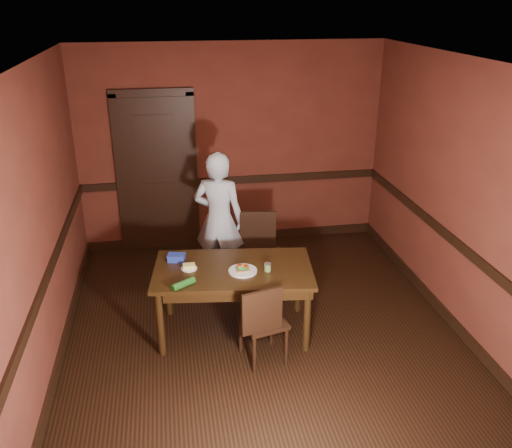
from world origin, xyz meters
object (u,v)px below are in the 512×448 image
object	(u,v)px
chair_far	(263,254)
cheese_saucer	(189,267)
person	(219,219)
sandwich_plate	(243,270)
dining_table	(234,300)
food_tub	(176,258)
sauce_jar	(268,267)
chair_near	(263,320)

from	to	relation	value
chair_far	cheese_saucer	world-z (taller)	chair_far
person	sandwich_plate	bearing A→B (deg)	116.55
dining_table	chair_far	bearing A→B (deg)	67.87
dining_table	person	xyz separation A→B (m)	(-0.02, 1.09, 0.44)
sandwich_plate	food_tub	size ratio (longest dim) A/B	1.42
sauce_jar	sandwich_plate	bearing A→B (deg)	174.17
chair_far	sauce_jar	distance (m)	0.98
dining_table	sandwich_plate	size ratio (longest dim) A/B	5.60
person	food_tub	xyz separation A→B (m)	(-0.52, -0.84, -0.04)
sauce_jar	cheese_saucer	distance (m)	0.77
cheese_saucer	food_tub	world-z (taller)	food_tub
sandwich_plate	cheese_saucer	distance (m)	0.53
chair_near	sandwich_plate	bearing A→B (deg)	-86.16
chair_far	sauce_jar	bearing A→B (deg)	-89.66
food_tub	sandwich_plate	bearing A→B (deg)	-14.66
chair_near	person	size ratio (longest dim) A/B	0.52
sandwich_plate	sauce_jar	world-z (taller)	sauce_jar
person	sandwich_plate	world-z (taller)	person
sandwich_plate	food_tub	distance (m)	0.72
chair_far	sandwich_plate	bearing A→B (deg)	-104.28
chair_far	chair_near	size ratio (longest dim) A/B	1.09
chair_near	food_tub	world-z (taller)	chair_near
chair_far	dining_table	bearing A→B (deg)	-111.25
dining_table	food_tub	xyz separation A→B (m)	(-0.54, 0.25, 0.40)
dining_table	sauce_jar	xyz separation A→B (m)	(0.33, -0.11, 0.41)
sandwich_plate	person	bearing A→B (deg)	95.17
sandwich_plate	dining_table	bearing A→B (deg)	133.43
person	sandwich_plate	size ratio (longest dim) A/B	5.80
chair_far	sauce_jar	xyz separation A→B (m)	(-0.12, -0.92, 0.32)
chair_near	cheese_saucer	xyz separation A→B (m)	(-0.64, 0.55, 0.34)
dining_table	cheese_saucer	distance (m)	0.58
chair_near	sauce_jar	xyz separation A→B (m)	(0.11, 0.38, 0.36)
dining_table	food_tub	distance (m)	0.72
cheese_saucer	person	bearing A→B (deg)	68.41
sauce_jar	food_tub	xyz separation A→B (m)	(-0.87, 0.36, -0.00)
person	dining_table	bearing A→B (deg)	112.54
cheese_saucer	food_tub	size ratio (longest dim) A/B	0.81
chair_far	food_tub	distance (m)	1.18
person	sauce_jar	bearing A→B (deg)	127.56
chair_near	dining_table	bearing A→B (deg)	-80.54
person	sauce_jar	size ratio (longest dim) A/B	19.80
person	cheese_saucer	distance (m)	1.11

